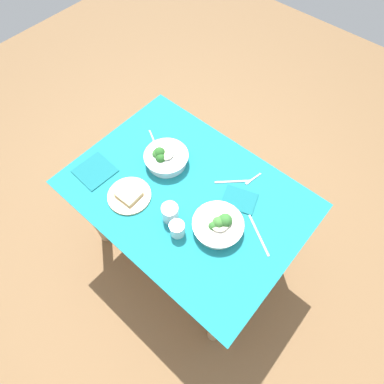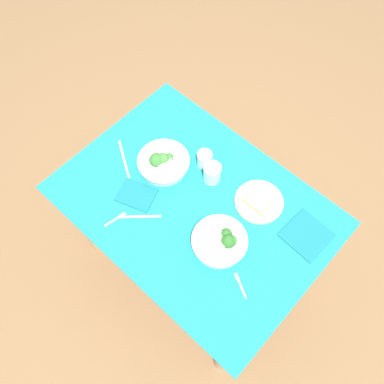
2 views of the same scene
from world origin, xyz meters
name	(u,v)px [view 1 (image 1 of 2)]	position (x,y,z in m)	size (l,w,h in m)	color
ground_plane	(188,247)	(0.00, 0.00, 0.00)	(6.00, 6.00, 0.00)	brown
dining_table	(187,206)	(0.00, 0.00, 0.60)	(1.16, 0.84, 0.73)	#197A84
broccoli_bowl_far	(218,225)	(-0.24, 0.05, 0.77)	(0.24, 0.24, 0.10)	silver
broccoli_bowl_near	(165,158)	(0.21, -0.07, 0.77)	(0.23, 0.23, 0.10)	white
bread_side_plate	(129,195)	(0.20, 0.20, 0.74)	(0.21, 0.21, 0.03)	#D6B27A
water_glass_center	(170,213)	(-0.03, 0.15, 0.78)	(0.08, 0.08, 0.09)	silver
water_glass_side	(177,229)	(-0.11, 0.19, 0.77)	(0.07, 0.07, 0.08)	silver
fork_by_far_bowl	(153,138)	(0.37, -0.14, 0.74)	(0.10, 0.06, 0.00)	#B7B7BC
fork_by_near_bowl	(253,179)	(-0.20, -0.28, 0.74)	(0.03, 0.11, 0.00)	#B7B7BC
table_knife_left	(233,182)	(-0.13, -0.20, 0.74)	(0.18, 0.01, 0.00)	#B7B7BC
table_knife_right	(259,235)	(-0.40, -0.05, 0.74)	(0.21, 0.01, 0.00)	#B7B7BC
napkin_folded_upper	(95,171)	(0.44, 0.21, 0.74)	(0.18, 0.18, 0.01)	#156870
napkin_folded_lower	(239,200)	(-0.22, -0.14, 0.74)	(0.16, 0.12, 0.01)	#156870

